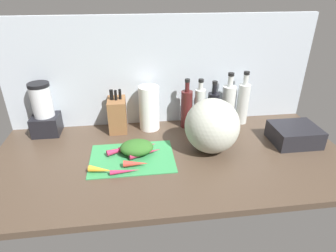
% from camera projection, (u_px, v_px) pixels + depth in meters
% --- Properties ---
extents(ground_plane, '(1.70, 0.80, 0.03)m').
position_uv_depth(ground_plane, '(171.00, 158.00, 1.38)').
color(ground_plane, '#47382B').
extents(wall_back, '(1.70, 0.03, 0.60)m').
position_uv_depth(wall_back, '(162.00, 72.00, 1.57)').
color(wall_back, '#ADB7C1').
rests_on(wall_back, ground_plane).
extents(cutting_board, '(0.40, 0.28, 0.01)m').
position_uv_depth(cutting_board, '(132.00, 158.00, 1.34)').
color(cutting_board, '#338C4C').
rests_on(cutting_board, ground_plane).
extents(carrot_0, '(0.11, 0.05, 0.03)m').
position_uv_depth(carrot_0, '(146.00, 146.00, 1.40)').
color(carrot_0, '#B2264C').
rests_on(carrot_0, cutting_board).
extents(carrot_1, '(0.17, 0.09, 0.03)m').
position_uv_depth(carrot_1, '(124.00, 149.00, 1.38)').
color(carrot_1, '#B2264C').
rests_on(carrot_1, cutting_board).
extents(carrot_2, '(0.13, 0.10, 0.02)m').
position_uv_depth(carrot_2, '(132.00, 145.00, 1.42)').
color(carrot_2, '#B2264C').
rests_on(carrot_2, cutting_board).
extents(carrot_3, '(0.16, 0.08, 0.03)m').
position_uv_depth(carrot_3, '(145.00, 152.00, 1.35)').
color(carrot_3, '#B2264C').
rests_on(carrot_3, cutting_board).
extents(carrot_4, '(0.11, 0.06, 0.03)m').
position_uv_depth(carrot_4, '(101.00, 170.00, 1.23)').
color(carrot_4, orange).
rests_on(carrot_4, cutting_board).
extents(carrot_5, '(0.13, 0.03, 0.02)m').
position_uv_depth(carrot_5, '(125.00, 171.00, 1.22)').
color(carrot_5, '#B2264C').
rests_on(carrot_5, cutting_board).
extents(carrot_6, '(0.11, 0.04, 0.03)m').
position_uv_depth(carrot_6, '(136.00, 164.00, 1.27)').
color(carrot_6, red).
rests_on(carrot_6, cutting_board).
extents(carrot_greens_pile, '(0.16, 0.12, 0.07)m').
position_uv_depth(carrot_greens_pile, '(137.00, 147.00, 1.35)').
color(carrot_greens_pile, '#2D6023').
rests_on(carrot_greens_pile, cutting_board).
extents(winter_squash, '(0.26, 0.26, 0.27)m').
position_uv_depth(winter_squash, '(212.00, 126.00, 1.35)').
color(winter_squash, '#B2B7A8').
rests_on(winter_squash, ground_plane).
extents(knife_block, '(0.10, 0.14, 0.24)m').
position_uv_depth(knife_block, '(117.00, 115.00, 1.56)').
color(knife_block, brown).
rests_on(knife_block, ground_plane).
extents(blender_appliance, '(0.14, 0.14, 0.29)m').
position_uv_depth(blender_appliance, '(44.00, 112.00, 1.51)').
color(blender_appliance, black).
rests_on(blender_appliance, ground_plane).
extents(paper_towel_roll, '(0.11, 0.11, 0.25)m').
position_uv_depth(paper_towel_roll, '(149.00, 108.00, 1.56)').
color(paper_towel_roll, white).
rests_on(paper_towel_roll, ground_plane).
extents(bottle_0, '(0.06, 0.06, 0.28)m').
position_uv_depth(bottle_0, '(187.00, 108.00, 1.59)').
color(bottle_0, '#471919').
rests_on(bottle_0, ground_plane).
extents(bottle_1, '(0.06, 0.06, 0.28)m').
position_uv_depth(bottle_1, '(200.00, 107.00, 1.59)').
color(bottle_1, silver).
rests_on(bottle_1, ground_plane).
extents(bottle_2, '(0.06, 0.06, 0.27)m').
position_uv_depth(bottle_2, '(213.00, 109.00, 1.59)').
color(bottle_2, black).
rests_on(bottle_2, ground_plane).
extents(bottle_3, '(0.07, 0.07, 0.31)m').
position_uv_depth(bottle_3, '(228.00, 104.00, 1.61)').
color(bottle_3, silver).
rests_on(bottle_3, ground_plane).
extents(bottle_4, '(0.07, 0.07, 0.31)m').
position_uv_depth(bottle_4, '(243.00, 103.00, 1.63)').
color(bottle_4, silver).
rests_on(bottle_4, ground_plane).
extents(dish_rack, '(0.23, 0.19, 0.09)m').
position_uv_depth(dish_rack, '(294.00, 134.00, 1.46)').
color(dish_rack, black).
rests_on(dish_rack, ground_plane).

